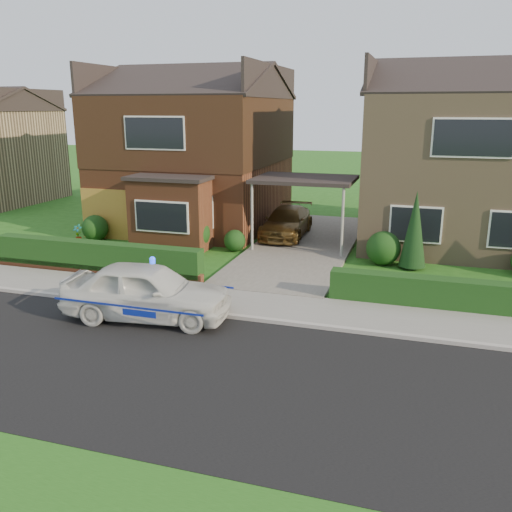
% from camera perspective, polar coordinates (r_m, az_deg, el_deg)
% --- Properties ---
extents(ground, '(120.00, 120.00, 0.00)m').
position_cam_1_polar(ground, '(11.73, -6.87, -11.99)').
color(ground, '#1F5216').
rests_on(ground, ground).
extents(road, '(60.00, 6.00, 0.02)m').
position_cam_1_polar(road, '(11.73, -6.87, -11.99)').
color(road, black).
rests_on(road, ground).
extents(kerb, '(60.00, 0.16, 0.12)m').
position_cam_1_polar(kerb, '(14.28, -1.89, -6.45)').
color(kerb, '#9E9993').
rests_on(kerb, ground).
extents(sidewalk, '(60.00, 2.00, 0.10)m').
position_cam_1_polar(sidewalk, '(15.22, -0.59, -5.08)').
color(sidewalk, slate).
rests_on(sidewalk, ground).
extents(driveway, '(3.80, 12.00, 0.12)m').
position_cam_1_polar(driveway, '(21.59, 5.02, 1.10)').
color(driveway, '#666059').
rests_on(driveway, ground).
extents(house_left, '(7.50, 9.53, 7.25)m').
position_cam_1_polar(house_left, '(25.53, -6.38, 11.80)').
color(house_left, brown).
rests_on(house_left, ground).
extents(house_right, '(7.50, 8.06, 7.25)m').
position_cam_1_polar(house_right, '(23.56, 21.01, 10.24)').
color(house_right, '#8E7557').
rests_on(house_right, ground).
extents(carport_link, '(3.80, 3.00, 2.77)m').
position_cam_1_polar(carport_link, '(21.06, 5.16, 7.93)').
color(carport_link, black).
rests_on(carport_link, ground).
extents(garage_door, '(2.20, 0.10, 2.10)m').
position_cam_1_polar(garage_door, '(23.57, -15.54, 4.27)').
color(garage_door, olive).
rests_on(garage_door, ground).
extents(dwarf_wall, '(7.70, 0.25, 0.36)m').
position_cam_1_polar(dwarf_wall, '(18.67, -16.63, -1.42)').
color(dwarf_wall, brown).
rests_on(dwarf_wall, ground).
extents(hedge_left, '(7.50, 0.55, 0.90)m').
position_cam_1_polar(hedge_left, '(18.84, -16.34, -1.82)').
color(hedge_left, black).
rests_on(hedge_left, ground).
extents(hedge_right, '(7.50, 0.55, 0.80)m').
position_cam_1_polar(hedge_right, '(15.82, 21.42, -5.57)').
color(hedge_right, black).
rests_on(hedge_right, ground).
extents(shrub_left_far, '(1.08, 1.08, 1.08)m').
position_cam_1_polar(shrub_left_far, '(23.43, -16.58, 2.85)').
color(shrub_left_far, black).
rests_on(shrub_left_far, ground).
extents(shrub_left_mid, '(1.32, 1.32, 1.32)m').
position_cam_1_polar(shrub_left_mid, '(21.08, -6.64, 2.38)').
color(shrub_left_mid, black).
rests_on(shrub_left_mid, ground).
extents(shrub_left_near, '(0.84, 0.84, 0.84)m').
position_cam_1_polar(shrub_left_near, '(20.83, -2.25, 1.63)').
color(shrub_left_near, black).
rests_on(shrub_left_near, ground).
extents(shrub_right_near, '(1.20, 1.20, 1.20)m').
position_cam_1_polar(shrub_right_near, '(19.50, 13.26, 0.81)').
color(shrub_right_near, black).
rests_on(shrub_right_near, ground).
extents(conifer_a, '(0.90, 0.90, 2.60)m').
position_cam_1_polar(conifer_a, '(19.11, 16.33, 2.46)').
color(conifer_a, black).
rests_on(conifer_a, ground).
extents(police_car, '(4.04, 4.56, 1.66)m').
position_cam_1_polar(police_car, '(14.37, -11.41, -3.70)').
color(police_car, silver).
rests_on(police_car, ground).
extents(driveway_car, '(1.76, 4.15, 1.19)m').
position_cam_1_polar(driveway_car, '(22.81, 3.25, 3.60)').
color(driveway_car, brown).
rests_on(driveway_car, driveway).
extents(potted_plant_a, '(0.40, 0.28, 0.75)m').
position_cam_1_polar(potted_plant_a, '(23.34, -18.24, 2.25)').
color(potted_plant_a, gray).
rests_on(potted_plant_a, ground).
extents(potted_plant_b, '(0.58, 0.53, 0.85)m').
position_cam_1_polar(potted_plant_b, '(19.44, -15.07, 0.11)').
color(potted_plant_b, gray).
rests_on(potted_plant_b, ground).
extents(potted_plant_c, '(0.44, 0.44, 0.68)m').
position_cam_1_polar(potted_plant_c, '(21.93, -12.53, 1.76)').
color(potted_plant_c, gray).
rests_on(potted_plant_c, ground).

